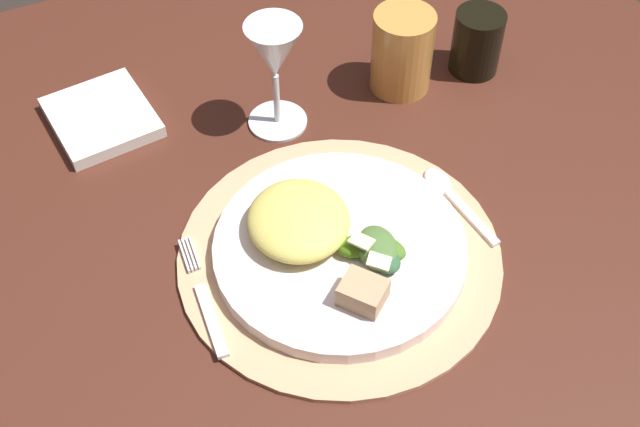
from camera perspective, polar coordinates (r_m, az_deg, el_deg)
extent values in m
cube|color=#472117|center=(0.96, 1.44, -0.03)|extent=(1.11, 1.06, 0.03)
cylinder|color=#481D15|center=(1.68, 9.37, 8.45)|extent=(0.06, 0.06, 0.68)
cylinder|color=tan|center=(0.90, 1.34, -2.89)|extent=(0.35, 0.35, 0.01)
cylinder|color=silver|center=(0.89, 1.36, -2.43)|extent=(0.27, 0.27, 0.02)
ellipsoid|color=#E1D15F|center=(0.88, -1.48, -0.46)|extent=(0.14, 0.14, 0.04)
ellipsoid|color=#497223|center=(0.87, 3.92, -2.39)|extent=(0.06, 0.06, 0.02)
ellipsoid|color=#4B7034|center=(0.87, 3.92, -2.36)|extent=(0.06, 0.07, 0.02)
ellipsoid|color=#457213|center=(0.87, 2.47, -2.25)|extent=(0.04, 0.03, 0.02)
ellipsoid|color=#2F5B35|center=(0.87, 4.06, -2.72)|extent=(0.04, 0.06, 0.02)
cube|color=beige|center=(0.85, 4.04, -3.27)|extent=(0.03, 0.03, 0.01)
cube|color=beige|center=(0.86, 2.86, -1.89)|extent=(0.03, 0.03, 0.01)
cube|color=tan|center=(0.84, 2.94, -5.40)|extent=(0.06, 0.06, 0.03)
cube|color=silver|center=(0.86, -7.41, -7.22)|extent=(0.02, 0.09, 0.00)
cube|color=silver|center=(0.91, -9.29, -2.81)|extent=(0.01, 0.05, 0.00)
cube|color=silver|center=(0.91, -9.04, -2.74)|extent=(0.01, 0.05, 0.00)
cube|color=silver|center=(0.91, -8.80, -2.67)|extent=(0.01, 0.05, 0.00)
cube|color=silver|center=(0.91, -8.56, -2.61)|extent=(0.01, 0.05, 0.00)
cube|color=silver|center=(0.95, 10.26, -0.23)|extent=(0.02, 0.09, 0.00)
ellipsoid|color=silver|center=(0.98, 8.05, 2.21)|extent=(0.03, 0.04, 0.01)
cube|color=white|center=(1.08, -14.66, 6.35)|extent=(0.13, 0.14, 0.02)
cylinder|color=silver|center=(1.05, -2.89, 6.30)|extent=(0.07, 0.07, 0.00)
cylinder|color=silver|center=(1.02, -2.98, 7.84)|extent=(0.01, 0.01, 0.07)
cone|color=silver|center=(0.97, -3.14, 10.96)|extent=(0.07, 0.07, 0.07)
cylinder|color=#CA8A3F|center=(1.07, 5.61, 10.92)|extent=(0.08, 0.08, 0.11)
cylinder|color=black|center=(1.12, 10.64, 11.42)|extent=(0.06, 0.06, 0.09)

